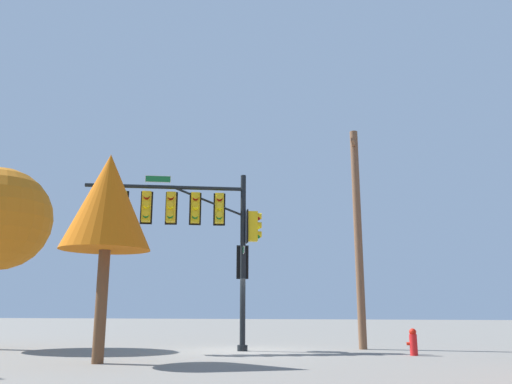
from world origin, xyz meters
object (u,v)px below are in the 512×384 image
(signal_pole_assembly, at_px, (189,221))
(tree_near, at_px, (108,203))
(fire_hydrant, at_px, (413,342))
(utility_pole, at_px, (358,232))

(signal_pole_assembly, xyz_separation_m, tree_near, (0.88, 4.37, -0.15))
(fire_hydrant, height_order, tree_near, tree_near)
(signal_pole_assembly, bearing_deg, tree_near, 78.63)
(utility_pole, xyz_separation_m, fire_hydrant, (-1.61, 2.32, -3.88))
(fire_hydrant, bearing_deg, utility_pole, -55.25)
(utility_pole, bearing_deg, signal_pole_assembly, 21.54)
(signal_pole_assembly, height_order, tree_near, signal_pole_assembly)
(signal_pole_assembly, distance_m, tree_near, 4.46)
(signal_pole_assembly, relative_size, utility_pole, 0.76)
(tree_near, bearing_deg, utility_pole, -135.53)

